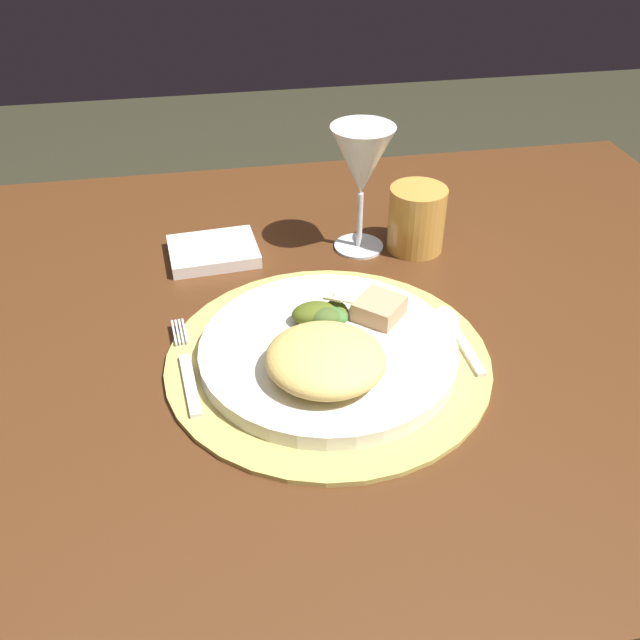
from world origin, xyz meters
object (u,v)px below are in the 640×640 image
object	(u,v)px
dinner_plate	(328,351)
fork	(187,369)
spoon	(453,327)
napkin	(213,251)
wine_glass	(362,164)
dining_table	(364,392)
amber_tumbler	(417,219)

from	to	relation	value
dinner_plate	fork	world-z (taller)	dinner_plate
spoon	napkin	size ratio (longest dim) A/B	1.10
wine_glass	dining_table	bearing A→B (deg)	-98.30
dinner_plate	amber_tumbler	bearing A→B (deg)	53.62
dinner_plate	spoon	xyz separation A→B (m)	(0.15, 0.03, -0.01)
dinner_plate	napkin	size ratio (longest dim) A/B	2.41
amber_tumbler	fork	bearing A→B (deg)	-145.31
dining_table	fork	distance (m)	0.27
dining_table	dinner_plate	xyz separation A→B (m)	(-0.07, -0.09, 0.15)
spoon	wine_glass	size ratio (longest dim) A/B	0.74
napkin	amber_tumbler	world-z (taller)	amber_tumbler
dining_table	wine_glass	bearing A→B (deg)	81.70
spoon	amber_tumbler	distance (m)	0.20
napkin	amber_tumbler	distance (m)	0.28
dining_table	spoon	distance (m)	0.18
fork	wine_glass	xyz separation A→B (m)	(0.24, 0.23, 0.11)
spoon	napkin	bearing A→B (deg)	140.10
amber_tumbler	spoon	bearing A→B (deg)	-93.34
spoon	dinner_plate	bearing A→B (deg)	-170.54
spoon	dining_table	bearing A→B (deg)	143.74
wine_glass	amber_tumbler	world-z (taller)	wine_glass
dinner_plate	spoon	size ratio (longest dim) A/B	2.18
dining_table	napkin	distance (m)	0.28
fork	spoon	xyz separation A→B (m)	(0.30, 0.02, -0.00)
napkin	wine_glass	distance (m)	0.23
amber_tumbler	napkin	bearing A→B (deg)	175.03
fork	amber_tumbler	world-z (taller)	amber_tumbler
fork	amber_tumbler	size ratio (longest dim) A/B	1.86
wine_glass	dinner_plate	bearing A→B (deg)	-110.47
wine_glass	amber_tumbler	bearing A→B (deg)	-9.91
dining_table	amber_tumbler	xyz separation A→B (m)	(0.10, 0.13, 0.18)
fork	spoon	size ratio (longest dim) A/B	1.28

